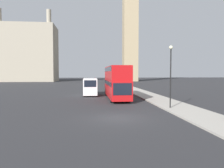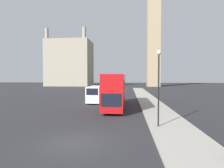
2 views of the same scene
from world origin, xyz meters
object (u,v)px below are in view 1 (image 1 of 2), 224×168
white_van (90,86)px  street_lamp (171,67)px  red_double_decker_bus (116,81)px  clock_tower (130,0)px

white_van → street_lamp: size_ratio=1.00×
red_double_decker_bus → street_lamp: size_ratio=1.88×
white_van → red_double_decker_bus: bearing=-53.1°
clock_tower → red_double_decker_bus: clock_tower is taller
red_double_decker_bus → white_van: size_ratio=1.89×
street_lamp → white_van: bearing=118.7°
street_lamp → red_double_decker_bus: bearing=114.0°
red_double_decker_bus → white_van: (-3.63, 4.83, -1.03)m
clock_tower → red_double_decker_bus: 72.48m
clock_tower → street_lamp: (-9.45, -72.84, -30.74)m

